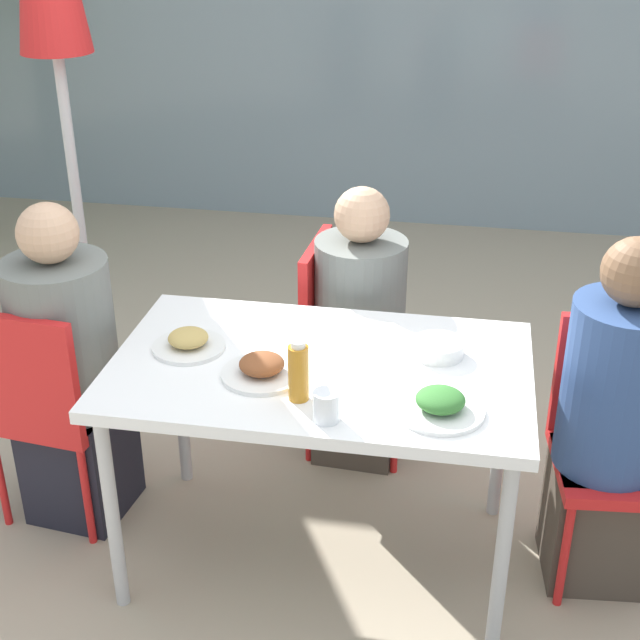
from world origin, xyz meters
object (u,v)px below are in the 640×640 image
Objects in this scene: chair_right at (618,431)px; salad_bowl at (438,348)px; person_right at (610,428)px; chair_far at (341,331)px; drinking_cup at (326,406)px; chair_left at (45,399)px; person_far at (359,336)px; person_left at (69,377)px; bottle at (298,372)px.

salad_bowl is (-0.58, -0.05, 0.27)m from chair_right.
person_right reaches higher than chair_far.
chair_right is 1.11m from chair_far.
chair_right is 0.11m from person_right.
drinking_cup reaches higher than salad_bowl.
drinking_cup is (0.11, -1.00, 0.29)m from chair_far.
chair_left is 5.38× the size of salad_bowl.
person_far is at bearing 92.09° from drinking_cup.
person_far reaches higher than drinking_cup.
person_left is 13.34× the size of drinking_cup.
chair_left reaches higher than salad_bowl.
salad_bowl is (0.38, 0.33, -0.06)m from bottle.
person_left is at bearing -56.63° from person_far.
person_right is 1.12m from chair_far.
salad_bowl is at bearing 37.47° from chair_far.
chair_left is 1.00× the size of chair_right.
chair_right is at bearing 21.56° from bottle.
bottle is 2.11× the size of drinking_cup.
person_right reaches higher than chair_right.
person_left is 1.07m from person_far.
chair_left is at bearing -121.90° from person_left.
bottle reaches higher than chair_right.
chair_right is (1.83, 0.07, -0.05)m from person_left.
chair_far is at bearing 42.88° from chair_left.
person_left reaches higher than chair_right.
bottle is 1.16× the size of salad_bowl.
person_right is 1.08× the size of person_far.
person_far reaches higher than bottle.
person_left is 1.06× the size of person_far.
drinking_cup is (1.02, -0.33, 0.29)m from chair_left.
person_left is 1.37× the size of chair_far.
person_right is at bearing 58.10° from chair_right.
chair_far is (-0.93, 0.61, -0.06)m from person_right.
person_right is 7.45× the size of salad_bowl.
person_left is at bearing 157.06° from drinking_cup.
chair_left and chair_right have the same top height.
person_right is (-0.04, -0.08, 0.06)m from chair_right.
person_far is at bearing -38.56° from person_right.
bottle reaches higher than salad_bowl.
person_far is (-0.90, 0.47, 0.02)m from chair_right.
chair_right is at bearing 8.75° from person_left.
drinking_cup is (0.96, -0.41, 0.24)m from person_left.
chair_far is at bearing -38.74° from person_right.
person_right is (1.78, -0.02, 0.01)m from person_left.
bottle is (0.93, -0.24, 0.34)m from chair_left.
chair_left is 1.33m from salad_bowl.
bottle is at bearing -13.16° from person_left.
chair_right is 0.78× the size of person_far.
chair_left is 1.12m from drinking_cup.
chair_far is at bearing 124.16° from salad_bowl.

